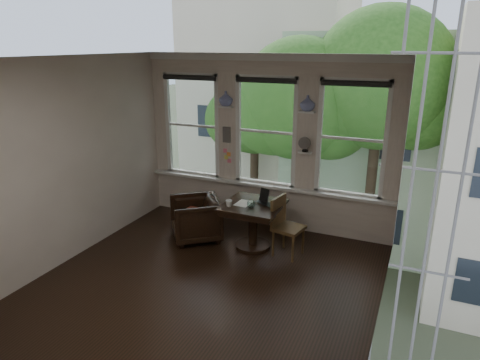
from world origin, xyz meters
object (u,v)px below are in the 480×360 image
at_px(table, 253,226).
at_px(mug, 229,203).
at_px(laptop, 264,205).
at_px(side_chair_right, 289,228).
at_px(armchair_left, 196,219).

distance_m(table, mug, 0.58).
height_order(laptop, mug, mug).
bearing_deg(mug, table, 38.15).
xyz_separation_m(table, laptop, (0.17, 0.00, 0.39)).
relative_size(table, side_chair_right, 0.98).
xyz_separation_m(armchair_left, laptop, (1.17, 0.08, 0.40)).
xyz_separation_m(armchair_left, mug, (0.69, -0.16, 0.44)).
relative_size(armchair_left, laptop, 2.18).
bearing_deg(laptop, table, -150.77).
bearing_deg(side_chair_right, laptop, 98.97).
distance_m(side_chair_right, laptop, 0.52).
height_order(side_chair_right, mug, side_chair_right).
relative_size(side_chair_right, laptop, 2.53).
xyz_separation_m(table, side_chair_right, (0.60, -0.01, 0.09)).
bearing_deg(armchair_left, mug, 39.10).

